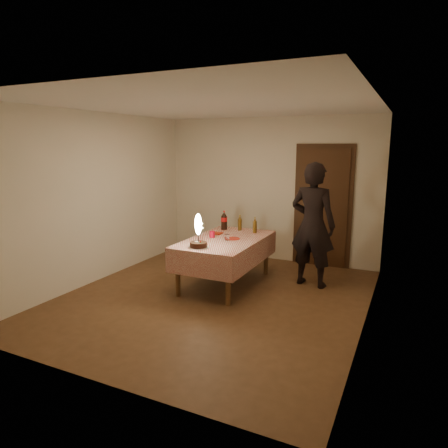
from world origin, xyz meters
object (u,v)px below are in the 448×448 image
at_px(amber_bottle_right, 255,226).
at_px(photographer, 313,225).
at_px(dining_table, 225,245).
at_px(clear_cup, 227,237).
at_px(birthday_cake, 198,238).
at_px(red_plate, 233,239).
at_px(red_cup, 212,234).
at_px(amber_bottle_left, 240,223).
at_px(cola_bottle, 224,220).

distance_m(amber_bottle_right, photographer, 0.94).
xyz_separation_m(dining_table, clear_cup, (0.07, -0.09, 0.14)).
relative_size(birthday_cake, photographer, 0.25).
height_order(dining_table, red_plate, red_plate).
bearing_deg(clear_cup, amber_bottle_right, 74.74).
relative_size(dining_table, photographer, 0.92).
bearing_deg(photographer, red_cup, -158.53).
distance_m(red_plate, photographer, 1.21).
bearing_deg(amber_bottle_left, birthday_cake, -92.61).
relative_size(red_cup, amber_bottle_right, 0.39).
bearing_deg(red_cup, clear_cup, -13.49).
distance_m(red_plate, amber_bottle_right, 0.57).
bearing_deg(amber_bottle_left, amber_bottle_right, -14.46).
bearing_deg(red_cup, dining_table, 5.10).
bearing_deg(red_plate, clear_cup, -104.71).
xyz_separation_m(red_cup, amber_bottle_left, (0.17, 0.67, 0.07)).
height_order(cola_bottle, photographer, photographer).
height_order(clear_cup, photographer, photographer).
height_order(amber_bottle_left, photographer, photographer).
relative_size(dining_table, clear_cup, 19.11).
bearing_deg(red_plate, dining_table, -158.57).
distance_m(clear_cup, amber_bottle_right, 0.69).
distance_m(cola_bottle, amber_bottle_right, 0.56).
bearing_deg(red_plate, cola_bottle, 126.10).
distance_m(clear_cup, cola_bottle, 0.79).
bearing_deg(dining_table, red_plate, 21.43).
height_order(dining_table, photographer, photographer).
bearing_deg(cola_bottle, birthday_cake, -80.71).
relative_size(dining_table, amber_bottle_left, 6.75).
bearing_deg(photographer, dining_table, -155.84).
distance_m(birthday_cake, amber_bottle_left, 1.30).
bearing_deg(amber_bottle_left, red_cup, -103.98).
bearing_deg(birthday_cake, photographer, 42.21).
bearing_deg(photographer, amber_bottle_right, 177.14).
distance_m(birthday_cake, clear_cup, 0.59).
bearing_deg(red_cup, cola_bottle, 98.64).
xyz_separation_m(birthday_cake, cola_bottle, (-0.20, 1.24, 0.01)).
bearing_deg(dining_table, birthday_cake, -99.46).
relative_size(dining_table, red_cup, 17.20).
bearing_deg(amber_bottle_left, cola_bottle, -168.15).
relative_size(red_plate, photographer, 0.12).
height_order(cola_bottle, amber_bottle_left, cola_bottle).
height_order(dining_table, red_cup, red_cup).
xyz_separation_m(birthday_cake, red_cup, (-0.11, 0.62, -0.09)).
bearing_deg(red_plate, photographer, 24.40).
relative_size(red_plate, clear_cup, 2.44).
distance_m(dining_table, red_cup, 0.26).
relative_size(cola_bottle, photographer, 0.17).
relative_size(dining_table, red_plate, 7.82).
xyz_separation_m(dining_table, birthday_cake, (-0.11, -0.64, 0.24)).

